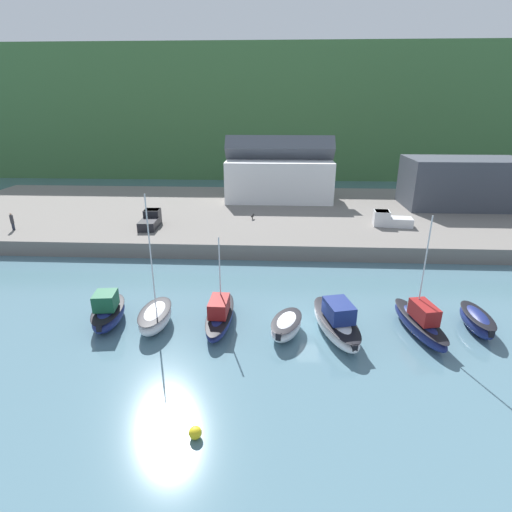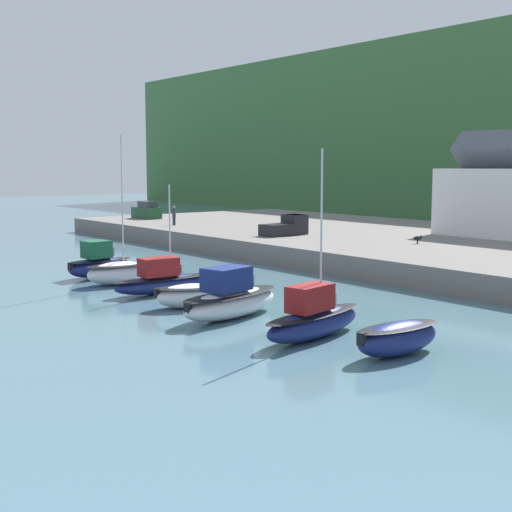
# 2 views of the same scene
# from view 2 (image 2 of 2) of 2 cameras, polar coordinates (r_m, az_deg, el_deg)

# --- Properties ---
(ground_plane) EXTENTS (320.00, 320.00, 0.00)m
(ground_plane) POSITION_cam_2_polar(r_m,az_deg,el_deg) (40.96, -2.02, -4.40)
(ground_plane) COLOR slate
(moored_boat_0) EXTENTS (2.83, 5.52, 2.76)m
(moored_boat_0) POSITION_cam_2_polar(r_m,az_deg,el_deg) (54.26, -12.42, -0.61)
(moored_boat_0) COLOR navy
(moored_boat_0) RESTS_ON ground_plane
(moored_boat_1) EXTENTS (2.30, 4.86, 10.41)m
(moored_boat_1) POSITION_cam_2_polar(r_m,az_deg,el_deg) (50.73, -10.89, -1.27)
(moored_boat_1) COLOR white
(moored_boat_1) RESTS_ON ground_plane
(moored_boat_2) EXTENTS (2.12, 7.16, 7.05)m
(moored_boat_2) POSITION_cam_2_polar(r_m,az_deg,el_deg) (46.74, -7.48, -1.94)
(moored_boat_2) COLOR navy
(moored_boat_2) RESTS_ON ground_plane
(moored_boat_3) EXTENTS (3.23, 4.65, 1.43)m
(moored_boat_3) POSITION_cam_2_polar(r_m,az_deg,el_deg) (41.82, -5.29, -3.13)
(moored_boat_3) COLOR white
(moored_boat_3) RESTS_ON ground_plane
(moored_boat_4) EXTENTS (4.03, 7.63, 2.84)m
(moored_boat_4) POSITION_cam_2_polar(r_m,az_deg,el_deg) (38.88, -2.08, -3.45)
(moored_boat_4) COLOR white
(moored_boat_4) RESTS_ON ground_plane
(moored_boat_5) EXTENTS (3.10, 7.24, 9.07)m
(moored_boat_5) POSITION_cam_2_polar(r_m,az_deg,el_deg) (34.38, 4.62, -5.00)
(moored_boat_5) COLOR navy
(moored_boat_5) RESTS_ON ground_plane
(moored_boat_6) EXTENTS (1.83, 4.80, 1.50)m
(moored_boat_6) POSITION_cam_2_polar(r_m,az_deg,el_deg) (31.91, 11.26, -6.42)
(moored_boat_6) COLOR navy
(moored_boat_6) RESTS_ON ground_plane
(parked_car_0) EXTENTS (4.34, 2.15, 2.16)m
(parked_car_0) POSITION_cam_2_polar(r_m,az_deg,el_deg) (90.13, -8.74, 3.57)
(parked_car_0) COLOR #1E4C2D
(parked_car_0) RESTS_ON quay_promenade
(pickup_truck_1) EXTENTS (2.20, 4.82, 1.90)m
(pickup_truck_1) POSITION_cam_2_polar(r_m,az_deg,el_deg) (67.66, 2.51, 2.39)
(pickup_truck_1) COLOR black
(pickup_truck_1) RESTS_ON quay_promenade
(person_on_quay) EXTENTS (0.40, 0.40, 2.14)m
(person_on_quay) POSITION_cam_2_polar(r_m,az_deg,el_deg) (79.31, -6.58, 3.26)
(person_on_quay) COLOR #232838
(person_on_quay) RESTS_ON quay_promenade
(dog_on_quay) EXTENTS (0.52, 0.88, 0.68)m
(dog_on_quay) POSITION_cam_2_polar(r_m,az_deg,el_deg) (61.62, 12.83, 1.40)
(dog_on_quay) COLOR black
(dog_on_quay) RESTS_ON quay_promenade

